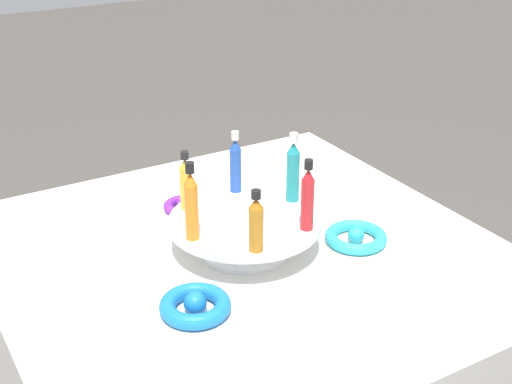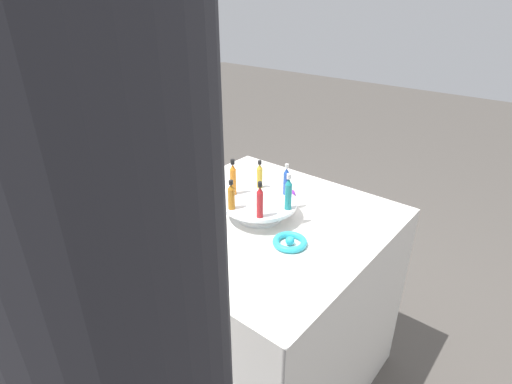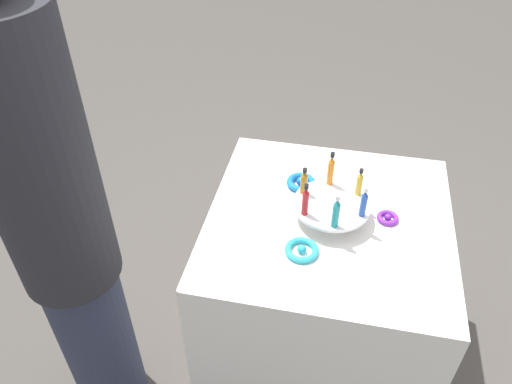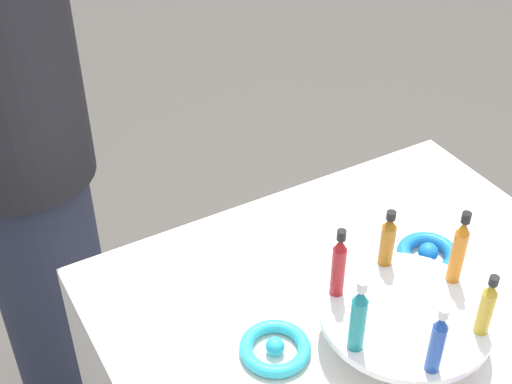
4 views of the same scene
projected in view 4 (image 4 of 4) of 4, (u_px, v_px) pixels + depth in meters
display_stand at (404, 321)px, 1.08m from camera, size 0.26×0.26×0.06m
bottle_orange at (459, 250)px, 1.08m from camera, size 0.02×0.02×0.13m
bottle_amber at (388, 240)px, 1.12m from camera, size 0.02×0.02×0.10m
bottle_red at (339, 265)px, 1.06m from camera, size 0.02×0.02×0.12m
bottle_teal at (358, 318)px, 0.97m from camera, size 0.02×0.02×0.13m
bottle_blue at (437, 342)px, 0.95m from camera, size 0.02×0.02×0.12m
bottle_gold at (487, 307)px, 1.00m from camera, size 0.02×0.02×0.11m
ribbon_bow_blue at (428, 254)px, 1.24m from camera, size 0.11×0.11×0.03m
ribbon_bow_teal at (275, 348)px, 1.07m from camera, size 0.11×0.11×0.03m
person_figure at (10, 111)px, 1.41m from camera, size 0.30×0.30×1.75m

